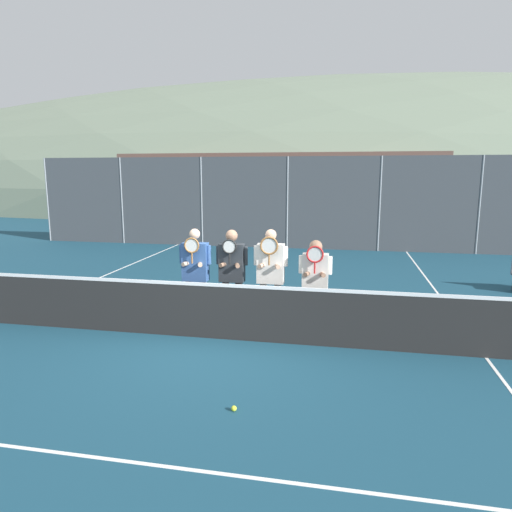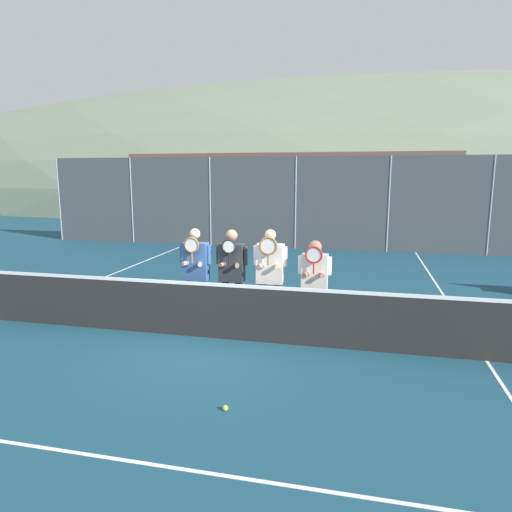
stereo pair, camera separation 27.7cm
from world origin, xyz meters
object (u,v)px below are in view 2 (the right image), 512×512
(player_center_left, at_px, (232,270))
(player_rightmost, at_px, (314,279))
(player_leftmost, at_px, (196,270))
(car_left_of_center, at_px, (267,217))
(car_center, at_px, (376,220))
(tennis_ball_on_court, at_px, (225,408))
(car_far_left, at_px, (168,214))
(player_center_right, at_px, (270,272))

(player_center_left, xyz_separation_m, player_rightmost, (1.52, -0.06, -0.07))
(player_leftmost, distance_m, player_center_left, 0.68)
(player_rightmost, relative_size, car_left_of_center, 0.39)
(car_left_of_center, distance_m, car_center, 4.84)
(player_leftmost, height_order, tennis_ball_on_court, player_leftmost)
(player_rightmost, distance_m, car_left_of_center, 13.14)
(car_left_of_center, bearing_deg, player_leftmost, -84.30)
(player_leftmost, height_order, car_center, player_leftmost)
(car_far_left, bearing_deg, car_left_of_center, 0.38)
(player_center_left, distance_m, tennis_ball_on_court, 3.23)
(player_center_left, height_order, tennis_ball_on_court, player_center_left)
(player_rightmost, xyz_separation_m, car_center, (1.36, 12.25, -0.14))
(player_rightmost, bearing_deg, player_leftmost, -179.56)
(player_leftmost, relative_size, player_rightmost, 1.09)
(player_center_left, relative_size, car_far_left, 0.42)
(player_center_left, xyz_separation_m, car_far_left, (-6.85, 12.58, -0.20))
(car_far_left, distance_m, car_left_of_center, 4.91)
(player_center_right, relative_size, car_far_left, 0.43)
(player_leftmost, distance_m, car_center, 12.77)
(player_rightmost, distance_m, tennis_ball_on_court, 3.15)
(tennis_ball_on_court, bearing_deg, car_left_of_center, 99.83)
(car_center, height_order, tennis_ball_on_court, car_center)
(player_leftmost, xyz_separation_m, car_center, (3.55, 12.27, -0.21))
(player_leftmost, relative_size, car_center, 0.44)
(player_leftmost, xyz_separation_m, player_rightmost, (2.19, 0.02, -0.06))
(player_center_left, distance_m, player_rightmost, 1.52)
(player_rightmost, bearing_deg, tennis_ball_on_court, -104.70)
(car_center, relative_size, tennis_ball_on_court, 61.50)
(tennis_ball_on_court, bearing_deg, player_center_left, 104.40)
(car_center, bearing_deg, tennis_ball_on_court, -97.98)
(player_rightmost, distance_m, car_far_left, 15.16)
(car_left_of_center, distance_m, tennis_ball_on_court, 15.82)
(car_far_left, height_order, car_left_of_center, car_far_left)
(player_center_right, distance_m, tennis_ball_on_court, 3.11)
(player_center_left, bearing_deg, player_leftmost, -173.08)
(car_left_of_center, bearing_deg, car_far_left, -179.62)
(player_rightmost, relative_size, tennis_ball_on_court, 25.01)
(car_center, bearing_deg, player_leftmost, -106.16)
(player_center_right, relative_size, car_left_of_center, 0.43)
(player_leftmost, xyz_separation_m, player_center_left, (0.67, 0.08, 0.00))
(player_center_right, relative_size, car_center, 0.45)
(player_leftmost, bearing_deg, car_left_of_center, 95.70)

